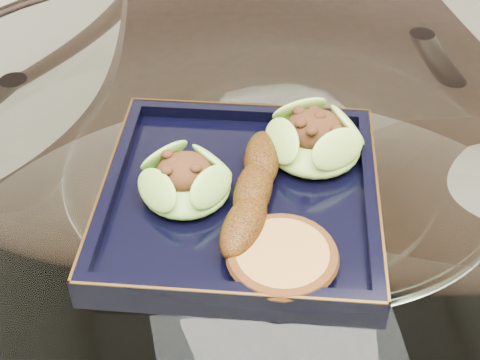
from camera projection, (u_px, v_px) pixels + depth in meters
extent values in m
cylinder|color=white|center=(280.00, 196.00, 0.70)|extent=(1.10, 1.10, 0.01)
torus|color=black|center=(280.00, 196.00, 0.70)|extent=(1.13, 1.13, 0.02)
cylinder|color=black|center=(383.00, 223.00, 1.20)|extent=(0.04, 0.04, 0.75)
cylinder|color=black|center=(66.00, 273.00, 1.11)|extent=(0.04, 0.04, 0.75)
cube|color=black|center=(288.00, 115.00, 1.21)|extent=(0.48, 0.48, 0.04)
cylinder|color=black|center=(199.00, 306.00, 1.22)|extent=(0.03, 0.03, 0.49)
cylinder|color=black|center=(403.00, 279.00, 1.27)|extent=(0.03, 0.03, 0.49)
cylinder|color=black|center=(179.00, 168.00, 1.51)|extent=(0.03, 0.03, 0.49)
cylinder|color=black|center=(347.00, 150.00, 1.56)|extent=(0.03, 0.03, 0.49)
cube|color=black|center=(240.00, 202.00, 0.67)|extent=(0.34, 0.34, 0.02)
ellipsoid|color=#5DB033|center=(186.00, 183.00, 0.65)|extent=(0.10, 0.10, 0.03)
ellipsoid|color=#5A942B|center=(314.00, 142.00, 0.70)|extent=(0.12, 0.12, 0.04)
ellipsoid|color=#562E09|center=(253.00, 190.00, 0.64)|extent=(0.10, 0.17, 0.03)
cylinder|color=#B9723D|center=(282.00, 258.00, 0.59)|extent=(0.10, 0.10, 0.02)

